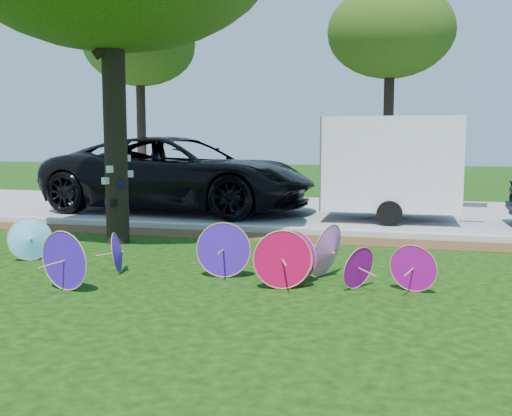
{
  "coord_description": "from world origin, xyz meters",
  "views": [
    {
      "loc": [
        2.9,
        -6.75,
        1.93
      ],
      "look_at": [
        0.5,
        2.0,
        0.9
      ],
      "focal_mm": 40.0,
      "sensor_mm": 36.0,
      "label": 1
    }
  ],
  "objects": [
    {
      "name": "cargo_trailer",
      "position": [
        2.4,
        7.85,
        1.43
      ],
      "size": [
        3.27,
        2.1,
        2.86
      ],
      "primitive_type": "cube",
      "rotation": [
        0.0,
        0.0,
        0.02
      ],
      "color": "silver",
      "rests_on": "ground"
    },
    {
      "name": "ground",
      "position": [
        0.0,
        0.0,
        0.0
      ],
      "size": [
        90.0,
        90.0,
        0.0
      ],
      "primitive_type": "plane",
      "color": "black",
      "rests_on": "ground"
    },
    {
      "name": "black_van",
      "position": [
        -3.44,
        8.25,
        1.06
      ],
      "size": [
        7.81,
        3.96,
        2.11
      ],
      "primitive_type": "imported",
      "rotation": [
        0.0,
        0.0,
        1.51
      ],
      "color": "black",
      "rests_on": "ground"
    },
    {
      "name": "mulch_strip",
      "position": [
        0.0,
        4.5,
        0.01
      ],
      "size": [
        90.0,
        1.0,
        0.01
      ],
      "primitive_type": "cube",
      "color": "#472D16",
      "rests_on": "ground"
    },
    {
      "name": "bg_trees",
      "position": [
        2.73,
        14.5,
        5.77
      ],
      "size": [
        25.78,
        5.38,
        7.4
      ],
      "color": "black",
      "rests_on": "ground"
    },
    {
      "name": "curb",
      "position": [
        0.0,
        5.2,
        0.06
      ],
      "size": [
        90.0,
        0.3,
        0.12
      ],
      "primitive_type": "cube",
      "color": "#B7B5AD",
      "rests_on": "ground"
    },
    {
      "name": "street",
      "position": [
        0.0,
        9.35,
        0.01
      ],
      "size": [
        90.0,
        8.0,
        0.01
      ],
      "primitive_type": "cube",
      "color": "gray",
      "rests_on": "ground"
    },
    {
      "name": "parasol_pile",
      "position": [
        0.11,
        0.74,
        0.36
      ],
      "size": [
        7.36,
        2.21,
        0.81
      ],
      "color": "#3D17B8",
      "rests_on": "ground"
    }
  ]
}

